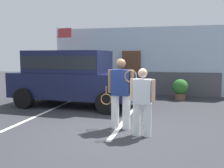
{
  "coord_description": "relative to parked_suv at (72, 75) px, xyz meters",
  "views": [
    {
      "loc": [
        1.56,
        -5.75,
        1.86
      ],
      "look_at": [
        -0.17,
        1.2,
        1.05
      ],
      "focal_mm": 39.86,
      "sensor_mm": 36.0,
      "label": 1
    }
  ],
  "objects": [
    {
      "name": "ground_plane",
      "position": [
        2.11,
        -2.84,
        -1.15
      ],
      "size": [
        40.0,
        40.0,
        0.0
      ],
      "primitive_type": "plane",
      "color": "#2D2D33"
    },
    {
      "name": "flag_pole",
      "position": [
        -1.71,
        2.69,
        1.09
      ],
      "size": [
        0.8,
        0.13,
        3.24
      ],
      "color": "silver",
      "rests_on": "ground_plane"
    },
    {
      "name": "parking_stripe_0",
      "position": [
        -0.43,
        -1.34,
        -1.14
      ],
      "size": [
        0.12,
        4.4,
        0.01
      ],
      "primitive_type": "cube",
      "color": "silver",
      "rests_on": "ground_plane"
    },
    {
      "name": "tennis_player_woman",
      "position": [
        2.98,
        -2.94,
        -0.32
      ],
      "size": [
        0.73,
        0.28,
        1.58
      ],
      "rotation": [
        0.0,
        0.0,
        3.05
      ],
      "color": "white",
      "rests_on": "ground_plane"
    },
    {
      "name": "parking_stripe_1",
      "position": [
        2.32,
        -1.34,
        -1.14
      ],
      "size": [
        0.12,
        4.4,
        0.01
      ],
      "primitive_type": "cube",
      "color": "silver",
      "rests_on": "ground_plane"
    },
    {
      "name": "potted_plant_by_porch",
      "position": [
        3.96,
        2.27,
        -0.65
      ],
      "size": [
        0.67,
        0.67,
        0.89
      ],
      "color": "brown",
      "rests_on": "ground_plane"
    },
    {
      "name": "parked_suv",
      "position": [
        0.0,
        0.0,
        0.0
      ],
      "size": [
        4.68,
        2.33,
        2.05
      ],
      "rotation": [
        0.0,
        0.0,
        -0.05
      ],
      "color": "#141938",
      "rests_on": "ground_plane"
    },
    {
      "name": "house_frontage",
      "position": [
        2.11,
        3.55,
        0.37
      ],
      "size": [
        8.71,
        0.4,
        3.23
      ],
      "color": "silver",
      "rests_on": "ground_plane"
    },
    {
      "name": "tennis_player_man",
      "position": [
        2.37,
        -2.49,
        -0.22
      ],
      "size": [
        0.92,
        0.28,
        1.79
      ],
      "rotation": [
        0.0,
        0.0,
        3.12
      ],
      "color": "white",
      "rests_on": "ground_plane"
    }
  ]
}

